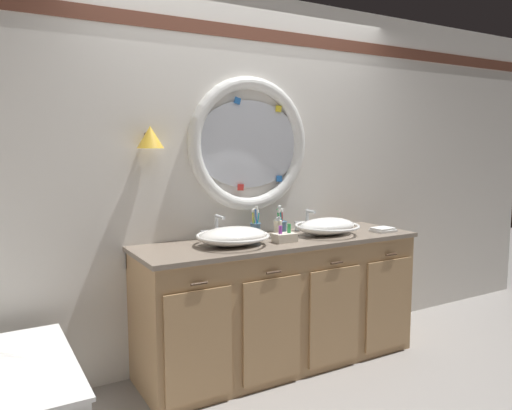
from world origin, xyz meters
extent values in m
plane|color=gray|center=(0.00, 0.00, 0.00)|extent=(14.00, 14.00, 0.00)
cube|color=silver|center=(0.00, 0.59, 1.30)|extent=(6.40, 0.08, 2.60)
cube|color=brown|center=(0.00, 0.55, 2.32)|extent=(6.27, 0.01, 0.09)
ellipsoid|color=silver|center=(0.01, 0.54, 1.55)|extent=(0.86, 0.02, 0.62)
torus|color=silver|center=(0.01, 0.53, 1.55)|extent=(0.95, 0.09, 0.95)
cube|color=orange|center=(0.44, 0.52, 1.53)|extent=(0.04, 0.01, 0.04)
cube|color=yellow|center=(0.25, 0.52, 1.81)|extent=(0.05, 0.01, 0.05)
cube|color=#2866B7|center=(-0.09, 0.52, 1.85)|extent=(0.05, 0.01, 0.05)
cube|color=silver|center=(-0.40, 0.52, 1.66)|extent=(0.05, 0.01, 0.05)
cube|color=purple|center=(-0.38, 0.52, 1.42)|extent=(0.05, 0.01, 0.05)
cube|color=red|center=(-0.07, 0.52, 1.24)|extent=(0.05, 0.01, 0.05)
cube|color=#2866B7|center=(0.26, 0.52, 1.29)|extent=(0.04, 0.01, 0.04)
cylinder|color=#4C3823|center=(-0.75, 0.51, 1.61)|extent=(0.02, 0.09, 0.02)
cone|color=gold|center=(-0.75, 0.46, 1.59)|extent=(0.17, 0.17, 0.14)
cube|color=tan|center=(0.10, 0.26, 0.43)|extent=(1.99, 0.58, 0.87)
cube|color=gray|center=(0.10, 0.26, 0.88)|extent=(2.03, 0.62, 0.03)
cube|color=gray|center=(0.10, 0.54, 0.81)|extent=(1.99, 0.02, 0.11)
cube|color=tan|center=(-0.65, -0.04, 0.39)|extent=(0.42, 0.02, 0.66)
cylinder|color=#422D1E|center=(-0.65, -0.05, 0.76)|extent=(0.10, 0.01, 0.01)
cube|color=tan|center=(-0.15, -0.04, 0.39)|extent=(0.42, 0.02, 0.66)
cylinder|color=#422D1E|center=(-0.15, -0.05, 0.76)|extent=(0.10, 0.01, 0.01)
cube|color=tan|center=(0.35, -0.04, 0.39)|extent=(0.42, 0.02, 0.66)
cylinder|color=#422D1E|center=(0.35, -0.05, 0.76)|extent=(0.10, 0.01, 0.01)
cube|color=tan|center=(0.85, -0.04, 0.39)|extent=(0.42, 0.02, 0.66)
cylinder|color=#422D1E|center=(0.85, -0.05, 0.76)|extent=(0.10, 0.01, 0.01)
ellipsoid|color=white|center=(-0.29, 0.23, 0.96)|extent=(0.46, 0.33, 0.12)
torus|color=white|center=(-0.29, 0.23, 0.96)|extent=(0.48, 0.48, 0.02)
cylinder|color=silver|center=(-0.29, 0.23, 0.96)|extent=(0.03, 0.03, 0.01)
ellipsoid|color=white|center=(0.48, 0.23, 0.96)|extent=(0.45, 0.29, 0.12)
torus|color=white|center=(0.48, 0.23, 0.96)|extent=(0.47, 0.47, 0.02)
cylinder|color=silver|center=(0.48, 0.23, 0.96)|extent=(0.03, 0.03, 0.01)
cylinder|color=silver|center=(-0.29, 0.48, 0.91)|extent=(0.05, 0.05, 0.02)
cylinder|color=silver|center=(-0.29, 0.48, 0.99)|extent=(0.02, 0.02, 0.14)
sphere|color=silver|center=(-0.29, 0.48, 1.06)|extent=(0.03, 0.03, 0.03)
cylinder|color=silver|center=(-0.29, 0.42, 1.06)|extent=(0.02, 0.11, 0.02)
cylinder|color=silver|center=(-0.38, 0.48, 0.93)|extent=(0.04, 0.04, 0.06)
cylinder|color=silver|center=(-0.19, 0.48, 0.93)|extent=(0.04, 0.04, 0.06)
cube|color=silver|center=(-0.38, 0.48, 0.96)|extent=(0.05, 0.01, 0.01)
cube|color=silver|center=(-0.19, 0.48, 0.96)|extent=(0.05, 0.01, 0.01)
cylinder|color=silver|center=(0.48, 0.48, 0.91)|extent=(0.05, 0.05, 0.02)
cylinder|color=silver|center=(0.48, 0.48, 0.98)|extent=(0.02, 0.02, 0.13)
sphere|color=silver|center=(0.48, 0.48, 1.04)|extent=(0.03, 0.03, 0.03)
cylinder|color=silver|center=(0.48, 0.43, 1.04)|extent=(0.02, 0.10, 0.02)
cylinder|color=silver|center=(0.39, 0.48, 0.93)|extent=(0.04, 0.04, 0.06)
cylinder|color=silver|center=(0.57, 0.48, 0.93)|extent=(0.04, 0.04, 0.06)
cube|color=silver|center=(0.39, 0.48, 0.96)|extent=(0.05, 0.01, 0.01)
cube|color=silver|center=(0.57, 0.48, 0.96)|extent=(0.05, 0.01, 0.01)
cylinder|color=slate|center=(0.00, 0.43, 0.94)|extent=(0.07, 0.07, 0.09)
torus|color=slate|center=(0.00, 0.43, 0.99)|extent=(0.08, 0.08, 0.01)
cylinder|color=#19ADB2|center=(0.02, 0.43, 0.99)|extent=(0.02, 0.02, 0.16)
cube|color=white|center=(0.02, 0.43, 1.08)|extent=(0.02, 0.02, 0.02)
cylinder|color=green|center=(0.00, 0.45, 0.99)|extent=(0.04, 0.02, 0.16)
cube|color=white|center=(0.00, 0.45, 1.09)|extent=(0.02, 0.02, 0.03)
cylinder|color=yellow|center=(-0.02, 0.43, 0.99)|extent=(0.02, 0.02, 0.16)
cube|color=white|center=(-0.02, 0.43, 1.08)|extent=(0.02, 0.02, 0.02)
cylinder|color=blue|center=(0.00, 0.42, 1.00)|extent=(0.03, 0.01, 0.18)
cube|color=white|center=(0.00, 0.42, 1.10)|extent=(0.02, 0.02, 0.02)
cylinder|color=slate|center=(0.19, 0.40, 0.95)|extent=(0.08, 0.08, 0.10)
torus|color=slate|center=(0.19, 0.40, 0.99)|extent=(0.09, 0.09, 0.01)
cylinder|color=#E0383D|center=(0.20, 0.40, 0.99)|extent=(0.03, 0.03, 0.15)
cube|color=white|center=(0.20, 0.40, 1.07)|extent=(0.02, 0.02, 0.03)
cylinder|color=green|center=(0.19, 0.42, 1.00)|extent=(0.04, 0.03, 0.17)
cube|color=white|center=(0.19, 0.42, 1.10)|extent=(0.02, 0.02, 0.03)
cylinder|color=green|center=(0.17, 0.40, 0.98)|extent=(0.01, 0.03, 0.15)
cube|color=white|center=(0.17, 0.40, 1.07)|extent=(0.02, 0.02, 0.02)
cylinder|color=#19ADB2|center=(0.19, 0.39, 0.99)|extent=(0.02, 0.03, 0.15)
cube|color=white|center=(0.19, 0.39, 1.07)|extent=(0.02, 0.02, 0.02)
cylinder|color=#EFE5C6|center=(0.11, 0.31, 0.96)|extent=(0.06, 0.06, 0.12)
cylinder|color=silver|center=(0.11, 0.31, 1.03)|extent=(0.04, 0.04, 0.02)
cylinder|color=silver|center=(0.11, 0.29, 1.04)|extent=(0.01, 0.04, 0.01)
cube|color=white|center=(0.92, 0.12, 0.91)|extent=(0.17, 0.13, 0.02)
cube|color=white|center=(0.92, 0.12, 0.92)|extent=(0.16, 0.13, 0.02)
cube|color=beige|center=(0.06, 0.15, 0.93)|extent=(0.15, 0.10, 0.06)
cylinder|color=purple|center=(0.03, 0.15, 0.98)|extent=(0.02, 0.02, 0.05)
cylinder|color=green|center=(0.10, 0.15, 0.99)|extent=(0.02, 0.02, 0.06)
camera|label=1|loc=(-1.73, -2.56, 1.54)|focal=34.62mm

